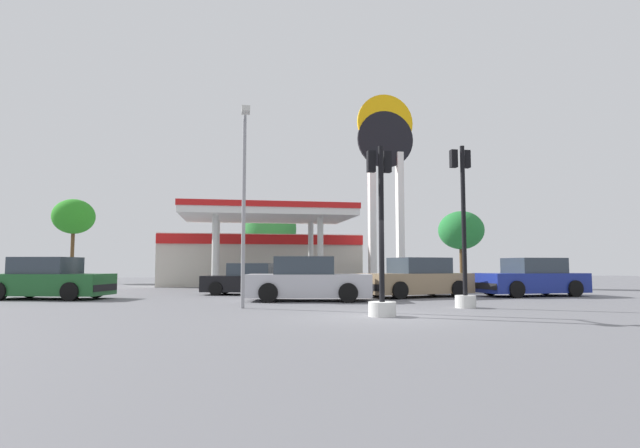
# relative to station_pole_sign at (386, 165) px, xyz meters

# --- Properties ---
(ground_plane) EXTENTS (90.00, 90.00, 0.00)m
(ground_plane) POSITION_rel_station_pole_sign_xyz_m (-5.77, -17.92, -7.72)
(ground_plane) COLOR slate
(ground_plane) RESTS_ON ground
(gas_station) EXTENTS (12.78, 11.80, 4.56)m
(gas_station) POSITION_rel_station_pole_sign_xyz_m (-7.70, 2.74, -5.72)
(gas_station) COLOR beige
(gas_station) RESTS_ON ground
(station_pole_sign) EXTENTS (3.65, 0.56, 12.28)m
(station_pole_sign) POSITION_rel_station_pole_sign_xyz_m (0.00, 0.00, 0.00)
(station_pole_sign) COLOR white
(station_pole_sign) RESTS_ON ground
(car_0) EXTENTS (4.72, 2.38, 1.64)m
(car_0) POSITION_rel_station_pole_sign_xyz_m (3.17, -10.64, -6.98)
(car_0) COLOR black
(car_0) RESTS_ON ground
(car_1) EXTENTS (4.23, 2.55, 1.41)m
(car_1) POSITION_rel_station_pole_sign_xyz_m (-8.88, -7.42, -7.08)
(car_1) COLOR black
(car_1) RESTS_ON ground
(car_2) EXTENTS (4.90, 2.94, 1.64)m
(car_2) POSITION_rel_station_pole_sign_xyz_m (-1.96, -10.39, -6.98)
(car_2) COLOR black
(car_2) RESTS_ON ground
(car_3) EXTENTS (4.92, 3.00, 1.64)m
(car_3) POSITION_rel_station_pole_sign_xyz_m (-16.69, -9.15, -6.98)
(car_3) COLOR black
(car_3) RESTS_ON ground
(car_5) EXTENTS (4.86, 2.71, 1.65)m
(car_5) POSITION_rel_station_pole_sign_xyz_m (-6.78, -11.84, -6.98)
(car_5) COLOR black
(car_5) RESTS_ON ground
(traffic_signal_0) EXTENTS (0.65, 0.68, 5.12)m
(traffic_signal_0) POSITION_rel_station_pole_sign_xyz_m (-2.42, -15.79, -5.82)
(traffic_signal_0) COLOR silver
(traffic_signal_0) RESTS_ON ground
(traffic_signal_1) EXTENTS (0.72, 0.72, 4.49)m
(traffic_signal_1) POSITION_rel_station_pole_sign_xyz_m (-5.76, -17.91, -6.23)
(traffic_signal_1) COLOR silver
(traffic_signal_1) RESTS_ON ground
(tree_0) EXTENTS (3.05, 3.05, 6.28)m
(tree_0) POSITION_rel_station_pole_sign_xyz_m (-21.30, 9.79, -2.78)
(tree_0) COLOR brown
(tree_0) RESTS_ON ground
(tree_1) EXTENTS (4.20, 4.20, 6.40)m
(tree_1) POSITION_rel_station_pole_sign_xyz_m (-6.59, 9.74, -3.53)
(tree_1) COLOR brown
(tree_1) RESTS_ON ground
(tree_2) EXTENTS (3.98, 3.98, 6.09)m
(tree_2) POSITION_rel_station_pole_sign_xyz_m (10.35, 11.10, -3.34)
(tree_2) COLOR brown
(tree_2) RESTS_ON ground
(corner_streetlamp) EXTENTS (0.24, 1.48, 6.04)m
(corner_streetlamp) POSITION_rel_station_pole_sign_xyz_m (-9.28, -15.00, -4.02)
(corner_streetlamp) COLOR gray
(corner_streetlamp) RESTS_ON ground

